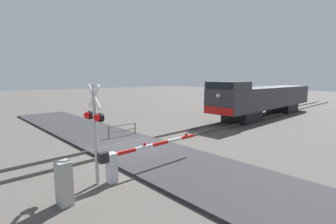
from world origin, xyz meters
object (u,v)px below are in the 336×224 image
at_px(crossing_gate, 125,159).
at_px(guard_railing, 122,129).
at_px(crossing_signal, 95,124).
at_px(locomotive, 264,98).
at_px(utility_cabinet, 64,183).

distance_m(crossing_gate, guard_railing, 6.95).
height_order(crossing_signal, guard_railing, crossing_signal).
xyz_separation_m(crossing_signal, crossing_gate, (0.28, 1.15, -1.61)).
relative_size(locomotive, crossing_signal, 4.50).
bearing_deg(guard_railing, utility_cabinet, -44.51).
relative_size(crossing_signal, utility_cabinet, 2.64).
bearing_deg(utility_cabinet, crossing_gate, 99.41).
height_order(crossing_signal, utility_cabinet, crossing_signal).
bearing_deg(crossing_signal, utility_cabinet, -64.49).
height_order(locomotive, crossing_gate, locomotive).
distance_m(crossing_signal, crossing_gate, 2.00).
bearing_deg(locomotive, crossing_signal, -81.15).
bearing_deg(crossing_gate, crossing_signal, -103.53).
xyz_separation_m(crossing_signal, guard_railing, (-5.66, 4.77, -1.83)).
distance_m(crossing_signal, guard_railing, 7.62).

